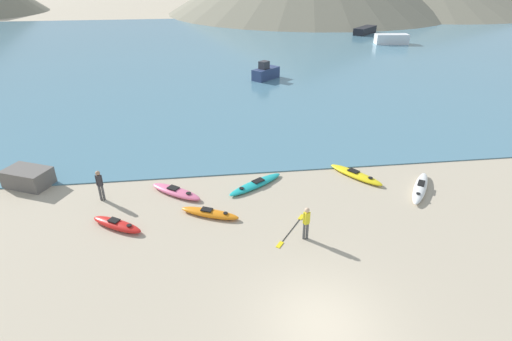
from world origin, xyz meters
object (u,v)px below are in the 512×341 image
(person_near_waterline, at_px, (100,184))
(shoreline_rock, at_px, (28,177))
(kayak_on_sand_5, at_px, (210,213))
(moored_boat_1, at_px, (365,30))
(loose_paddle, at_px, (291,230))
(kayak_on_sand_3, at_px, (256,184))
(kayak_on_sand_0, at_px, (117,224))
(kayak_on_sand_2, at_px, (176,192))
(kayak_on_sand_4, at_px, (356,175))
(moored_boat_0, at_px, (266,73))
(moored_boat_2, at_px, (391,39))
(kayak_on_sand_1, at_px, (420,188))
(person_near_foreground, at_px, (306,221))

(person_near_waterline, xyz_separation_m, shoreline_rock, (-4.17, 2.03, -0.46))
(kayak_on_sand_5, xyz_separation_m, moored_boat_1, (26.75, 50.02, 0.44))
(loose_paddle, relative_size, shoreline_rock, 1.02)
(kayak_on_sand_3, bearing_deg, kayak_on_sand_0, -156.34)
(kayak_on_sand_2, bearing_deg, kayak_on_sand_4, 3.42)
(moored_boat_0, xyz_separation_m, shoreline_rock, (-15.73, -19.74, -0.22))
(moored_boat_2, xyz_separation_m, loose_paddle, (-23.60, -42.42, -0.72))
(kayak_on_sand_5, xyz_separation_m, shoreline_rock, (-9.46, 4.16, 0.32))
(kayak_on_sand_3, distance_m, kayak_on_sand_4, 5.64)
(moored_boat_0, distance_m, shoreline_rock, 25.25)
(kayak_on_sand_1, distance_m, moored_boat_1, 51.56)
(moored_boat_0, bearing_deg, loose_paddle, -96.07)
(kayak_on_sand_1, bearing_deg, moored_boat_0, 101.52)
(person_near_waterline, xyz_separation_m, moored_boat_2, (32.45, 38.67, -0.20))
(kayak_on_sand_0, xyz_separation_m, moored_boat_2, (31.32, 41.20, 0.56))
(loose_paddle, bearing_deg, kayak_on_sand_3, 104.39)
(kayak_on_sand_5, relative_size, shoreline_rock, 1.24)
(loose_paddle, bearing_deg, person_near_foreground, -53.45)
(shoreline_rock, bearing_deg, kayak_on_sand_5, -23.70)
(kayak_on_sand_1, distance_m, kayak_on_sand_3, 8.60)
(kayak_on_sand_1, distance_m, loose_paddle, 7.83)
(kayak_on_sand_0, height_order, kayak_on_sand_2, kayak_on_sand_0)
(kayak_on_sand_5, distance_m, moored_boat_1, 56.73)
(kayak_on_sand_1, bearing_deg, moored_boat_1, 72.15)
(person_near_waterline, height_order, shoreline_rock, person_near_waterline)
(person_near_foreground, distance_m, moored_boat_0, 26.27)
(kayak_on_sand_2, bearing_deg, kayak_on_sand_1, -5.75)
(kayak_on_sand_1, bearing_deg, kayak_on_sand_4, 146.66)
(kayak_on_sand_5, bearing_deg, person_near_foreground, -29.34)
(kayak_on_sand_3, distance_m, loose_paddle, 4.27)
(kayak_on_sand_5, height_order, loose_paddle, kayak_on_sand_5)
(kayak_on_sand_1, xyz_separation_m, loose_paddle, (-7.39, -2.56, -0.16))
(person_near_waterline, height_order, moored_boat_1, person_near_waterline)
(kayak_on_sand_1, height_order, kayak_on_sand_2, kayak_on_sand_1)
(person_near_waterline, height_order, moored_boat_0, moored_boat_0)
(kayak_on_sand_3, height_order, moored_boat_1, moored_boat_1)
(kayak_on_sand_4, height_order, person_near_foreground, person_near_foreground)
(kayak_on_sand_5, xyz_separation_m, person_near_foreground, (4.04, -2.27, 0.74))
(kayak_on_sand_3, bearing_deg, kayak_on_sand_1, -10.53)
(kayak_on_sand_3, distance_m, moored_boat_1, 53.35)
(moored_boat_0, bearing_deg, kayak_on_sand_3, -100.00)
(shoreline_rock, bearing_deg, kayak_on_sand_1, -8.96)
(kayak_on_sand_2, distance_m, person_near_waterline, 3.70)
(moored_boat_0, height_order, loose_paddle, moored_boat_0)
(kayak_on_sand_3, xyz_separation_m, shoreline_rock, (-11.96, 1.65, 0.35))
(kayak_on_sand_4, xyz_separation_m, person_near_foreground, (-4.09, -5.07, 0.74))
(kayak_on_sand_4, distance_m, moored_boat_2, 42.50)
(kayak_on_sand_0, bearing_deg, kayak_on_sand_5, 5.59)
(kayak_on_sand_1, distance_m, shoreline_rock, 20.67)
(kayak_on_sand_1, relative_size, moored_boat_0, 1.07)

